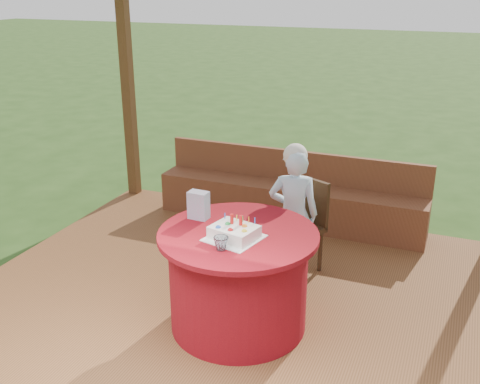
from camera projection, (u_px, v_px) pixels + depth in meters
name	position (u px, v px, depth m)	size (l,w,h in m)	color
ground	(229.00, 308.00, 4.93)	(60.00, 60.00, 0.00)	#244416
deck	(229.00, 302.00, 4.91)	(4.50, 4.00, 0.12)	brown
pergola	(227.00, 22.00, 4.08)	(4.50, 4.00, 2.72)	brown
bench	(289.00, 200.00, 6.28)	(3.00, 0.42, 0.80)	brown
table	(238.00, 279.00, 4.35)	(1.22, 1.22, 0.80)	maroon
chair	(301.00, 221.00, 5.20)	(0.56, 0.56, 0.88)	#3A2412
elderly_woman	(293.00, 211.00, 5.00)	(0.51, 0.40, 1.27)	#ABDBFF
birthday_cake	(234.00, 232.00, 4.09)	(0.44, 0.44, 0.17)	white
gift_bag	(199.00, 205.00, 4.42)	(0.16, 0.10, 0.22)	#C982B4
drinking_glass	(221.00, 243.00, 3.92)	(0.11, 0.11, 0.10)	white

